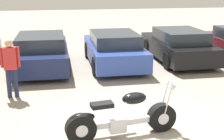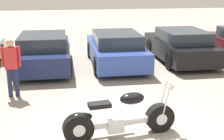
{
  "view_description": "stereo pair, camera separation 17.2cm",
  "coord_description": "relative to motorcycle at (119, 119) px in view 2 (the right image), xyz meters",
  "views": [
    {
      "loc": [
        -1.45,
        -5.78,
        3.11
      ],
      "look_at": [
        -0.06,
        2.0,
        0.85
      ],
      "focal_mm": 50.0,
      "sensor_mm": 36.0,
      "label": 1
    },
    {
      "loc": [
        -1.29,
        -5.81,
        3.11
      ],
      "look_at": [
        -0.06,
        2.0,
        0.85
      ],
      "focal_mm": 50.0,
      "sensor_mm": 36.0,
      "label": 2
    }
  ],
  "objects": [
    {
      "name": "parked_car_blue",
      "position": [
        0.9,
        5.71,
        0.22
      ],
      "size": [
        1.92,
        4.26,
        1.28
      ],
      "color": "#2D479E",
      "rests_on": "ground_plane"
    },
    {
      "name": "person_standing",
      "position": [
        -2.48,
        2.78,
        0.56
      ],
      "size": [
        0.52,
        0.22,
        1.63
      ],
      "color": "#232847",
      "rests_on": "ground_plane"
    },
    {
      "name": "parked_car_navy",
      "position": [
        -1.78,
        5.71,
        0.22
      ],
      "size": [
        1.92,
        4.26,
        1.28
      ],
      "color": "#19234C",
      "rests_on": "ground_plane"
    },
    {
      "name": "ground_plane",
      "position": [
        0.24,
        0.06,
        -0.4
      ],
      "size": [
        60.0,
        60.0,
        0.0
      ],
      "primitive_type": "plane",
      "color": "gray"
    },
    {
      "name": "parked_car_black",
      "position": [
        3.58,
        5.96,
        0.22
      ],
      "size": [
        1.92,
        4.26,
        1.28
      ],
      "color": "black",
      "rests_on": "ground_plane"
    },
    {
      "name": "motorcycle",
      "position": [
        0.0,
        0.0,
        0.0
      ],
      "size": [
        2.38,
        0.73,
        1.11
      ],
      "color": "black",
      "rests_on": "ground_plane"
    }
  ]
}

